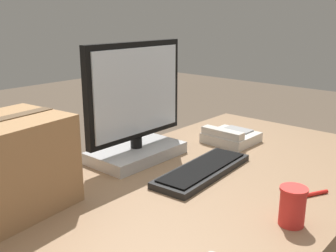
# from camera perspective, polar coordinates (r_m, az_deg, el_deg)

# --- Properties ---
(monitor) EXTENTS (0.45, 0.21, 0.44)m
(monitor) POSITION_cam_1_polar(r_m,az_deg,el_deg) (1.47, -4.67, 1.48)
(monitor) COLOR #B7B7B7
(monitor) RESTS_ON office_desk
(keyboard) EXTENTS (0.43, 0.17, 0.03)m
(keyboard) POSITION_cam_1_polar(r_m,az_deg,el_deg) (1.37, 5.07, -6.36)
(keyboard) COLOR black
(keyboard) RESTS_ON office_desk
(desk_phone) EXTENTS (0.19, 0.20, 0.07)m
(desk_phone) POSITION_cam_1_polar(r_m,az_deg,el_deg) (1.71, 9.01, -1.53)
(desk_phone) COLOR beige
(desk_phone) RESTS_ON office_desk
(paper_cup_right) EXTENTS (0.07, 0.07, 0.11)m
(paper_cup_right) POSITION_cam_1_polar(r_m,az_deg,el_deg) (1.09, 17.61, -11.02)
(paper_cup_right) COLOR red
(paper_cup_right) RESTS_ON office_desk
(pen_marker) EXTENTS (0.13, 0.08, 0.01)m
(pen_marker) POSITION_cam_1_polar(r_m,az_deg,el_deg) (1.28, 19.68, -9.41)
(pen_marker) COLOR red
(pen_marker) RESTS_ON office_desk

